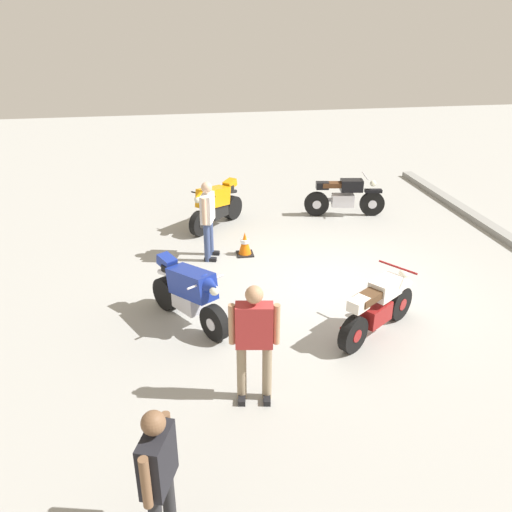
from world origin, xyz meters
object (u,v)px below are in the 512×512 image
Objects in this scene: motorcycle_blue_sportbike at (189,292)px; person_in_red_shirt at (254,336)px; motorcycle_black_cruiser at (344,196)px; person_in_black_shirt at (159,473)px; person_in_white_shirt at (208,216)px; traffic_cone at (245,244)px; motorcycle_cream_vintage at (378,308)px; motorcycle_orange_sportbike at (216,204)px.

person_in_red_shirt reaches higher than motorcycle_blue_sportbike.
motorcycle_black_cruiser is 1.25× the size of person_in_black_shirt.
person_in_black_shirt is (1.99, -1.24, -0.05)m from person_in_red_shirt.
person_in_white_shirt is 1.06m from traffic_cone.
motorcycle_black_cruiser is at bearing 162.20° from person_in_red_shirt.
person_in_red_shirt is (2.08, 0.75, 0.41)m from motorcycle_blue_sportbike.
person_in_red_shirt is at bearing -13.24° from motorcycle_blue_sportbike.
motorcycle_cream_vintage is 5.63m from motorcycle_orange_sportbike.
motorcycle_cream_vintage is at bearing 25.53° from traffic_cone.
traffic_cone is (-4.68, 0.58, -0.74)m from person_in_red_shirt.
motorcycle_blue_sportbike is 3.11m from motorcycle_cream_vintage.
person_in_black_shirt is at bearing -15.26° from traffic_cone.
person_in_white_shirt is at bearing 89.89° from motorcycle_cream_vintage.
person_in_black_shirt is (8.67, -4.74, 0.43)m from motorcycle_black_cruiser.
person_in_red_shirt reaches higher than motorcycle_cream_vintage.
motorcycle_black_cruiser is (-0.23, 3.37, -0.07)m from motorcycle_orange_sportbike.
person_in_white_shirt reaches higher than motorcycle_blue_sportbike.
motorcycle_blue_sportbike is 1.00× the size of person_in_red_shirt.
motorcycle_blue_sportbike is at bearing 128.48° from motorcycle_cream_vintage.
traffic_cone is (1.99, -2.92, -0.26)m from motorcycle_black_cruiser.
motorcycle_black_cruiser is 3.93× the size of traffic_cone.
traffic_cone is at bearing 80.04° from motorcycle_cream_vintage.
person_in_red_shirt reaches higher than person_in_white_shirt.
motorcycle_blue_sportbike is 2.66m from person_in_white_shirt.
motorcycle_blue_sportbike is 6.26m from motorcycle_black_cruiser.
motorcycle_blue_sportbike reaches higher than motorcycle_cream_vintage.
motorcycle_blue_sportbike is 2.94m from traffic_cone.
person_in_black_shirt is 6.95m from traffic_cone.
motorcycle_orange_sportbike reaches higher than motorcycle_cream_vintage.
motorcycle_orange_sportbike is at bearing -165.75° from traffic_cone.
person_in_white_shirt is 4.66m from person_in_red_shirt.
motorcycle_black_cruiser is at bearing -98.25° from person_in_black_shirt.
person_in_red_shirt reaches higher than motorcycle_orange_sportbike.
person_in_black_shirt reaches higher than motorcycle_black_cruiser.
person_in_red_shirt is at bearing -108.49° from motorcycle_black_cruiser.
motorcycle_cream_vintage is 4.76m from person_in_black_shirt.
person_in_black_shirt is at bearing -81.39° from person_in_white_shirt.
traffic_cone is at bearing -136.46° from motorcycle_black_cruiser.
motorcycle_cream_vintage is 2.60m from person_in_red_shirt.
person_in_white_shirt reaches higher than motorcycle_black_cruiser.
motorcycle_orange_sportbike is at bearing 96.89° from person_in_white_shirt.
motorcycle_black_cruiser is at bearing 124.35° from traffic_cone.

